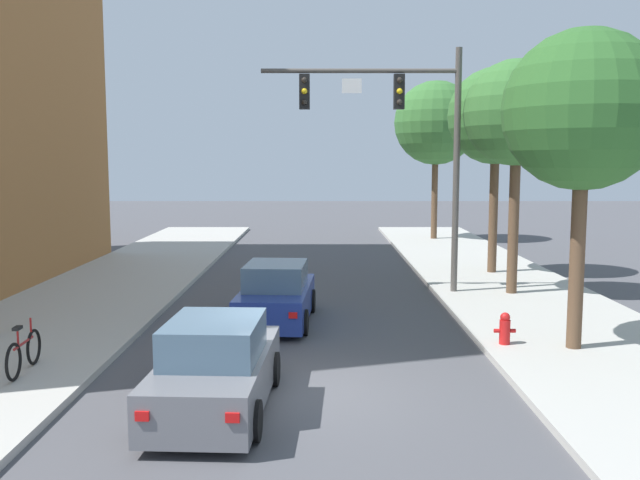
{
  "coord_description": "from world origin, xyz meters",
  "views": [
    {
      "loc": [
        0.38,
        -12.21,
        4.23
      ],
      "look_at": [
        0.37,
        7.07,
        2.0
      ],
      "focal_mm": 38.51,
      "sensor_mm": 36.0,
      "label": 1
    }
  ],
  "objects_px": {
    "traffic_signal_mast": "(402,125)",
    "street_tree_nearest": "(584,111)",
    "street_tree_farthest": "(436,123)",
    "fire_hydrant": "(505,328)",
    "street_tree_third": "(497,117)",
    "street_tree_second": "(517,114)",
    "car_following_grey": "(217,369)",
    "car_lead_blue": "(277,296)",
    "bicycle_leaning": "(24,353)"
  },
  "relations": [
    {
      "from": "street_tree_farthest",
      "to": "traffic_signal_mast",
      "type": "bearing_deg",
      "value": -103.37
    },
    {
      "from": "car_lead_blue",
      "to": "street_tree_farthest",
      "type": "distance_m",
      "value": 20.46
    },
    {
      "from": "car_following_grey",
      "to": "car_lead_blue",
      "type": "bearing_deg",
      "value": 84.42
    },
    {
      "from": "traffic_signal_mast",
      "to": "street_tree_second",
      "type": "distance_m",
      "value": 3.47
    },
    {
      "from": "fire_hydrant",
      "to": "street_tree_third",
      "type": "relative_size",
      "value": 0.1
    },
    {
      "from": "street_tree_third",
      "to": "street_tree_second",
      "type": "bearing_deg",
      "value": -95.52
    },
    {
      "from": "traffic_signal_mast",
      "to": "street_tree_nearest",
      "type": "height_order",
      "value": "traffic_signal_mast"
    },
    {
      "from": "fire_hydrant",
      "to": "car_following_grey",
      "type": "bearing_deg",
      "value": -147.89
    },
    {
      "from": "car_following_grey",
      "to": "street_tree_farthest",
      "type": "bearing_deg",
      "value": 72.54
    },
    {
      "from": "traffic_signal_mast",
      "to": "car_following_grey",
      "type": "height_order",
      "value": "traffic_signal_mast"
    },
    {
      "from": "car_following_grey",
      "to": "fire_hydrant",
      "type": "bearing_deg",
      "value": 32.11
    },
    {
      "from": "bicycle_leaning",
      "to": "street_tree_nearest",
      "type": "xyz_separation_m",
      "value": [
        11.31,
        1.78,
        4.73
      ]
    },
    {
      "from": "street_tree_nearest",
      "to": "street_tree_farthest",
      "type": "height_order",
      "value": "street_tree_farthest"
    },
    {
      "from": "car_lead_blue",
      "to": "bicycle_leaning",
      "type": "xyz_separation_m",
      "value": [
        -4.6,
        -4.72,
        -0.18
      ]
    },
    {
      "from": "bicycle_leaning",
      "to": "street_tree_nearest",
      "type": "height_order",
      "value": "street_tree_nearest"
    },
    {
      "from": "street_tree_nearest",
      "to": "street_tree_farthest",
      "type": "relative_size",
      "value": 0.84
    },
    {
      "from": "car_following_grey",
      "to": "street_tree_second",
      "type": "relative_size",
      "value": 0.6
    },
    {
      "from": "traffic_signal_mast",
      "to": "bicycle_leaning",
      "type": "bearing_deg",
      "value": -134.63
    },
    {
      "from": "street_tree_nearest",
      "to": "street_tree_third",
      "type": "bearing_deg",
      "value": 85.72
    },
    {
      "from": "car_lead_blue",
      "to": "car_following_grey",
      "type": "height_order",
      "value": "same"
    },
    {
      "from": "bicycle_leaning",
      "to": "street_tree_second",
      "type": "relative_size",
      "value": 0.25
    },
    {
      "from": "car_lead_blue",
      "to": "street_tree_second",
      "type": "height_order",
      "value": "street_tree_second"
    },
    {
      "from": "fire_hydrant",
      "to": "street_tree_farthest",
      "type": "relative_size",
      "value": 0.09
    },
    {
      "from": "street_tree_nearest",
      "to": "street_tree_second",
      "type": "distance_m",
      "value": 6.33
    },
    {
      "from": "fire_hydrant",
      "to": "car_lead_blue",
      "type": "bearing_deg",
      "value": 153.27
    },
    {
      "from": "street_tree_farthest",
      "to": "street_tree_second",
      "type": "bearing_deg",
      "value": -90.24
    },
    {
      "from": "car_following_grey",
      "to": "street_tree_third",
      "type": "distance_m",
      "value": 16.73
    },
    {
      "from": "street_tree_third",
      "to": "bicycle_leaning",
      "type": "bearing_deg",
      "value": -134.95
    },
    {
      "from": "car_following_grey",
      "to": "street_tree_second",
      "type": "distance_m",
      "value": 13.34
    },
    {
      "from": "bicycle_leaning",
      "to": "street_tree_third",
      "type": "relative_size",
      "value": 0.24
    },
    {
      "from": "traffic_signal_mast",
      "to": "street_tree_farthest",
      "type": "xyz_separation_m",
      "value": [
        3.5,
        14.75,
        0.85
      ]
    },
    {
      "from": "street_tree_second",
      "to": "street_tree_third",
      "type": "distance_m",
      "value": 4.04
    },
    {
      "from": "street_tree_third",
      "to": "fire_hydrant",
      "type": "bearing_deg",
      "value": -102.43
    },
    {
      "from": "car_following_grey",
      "to": "street_tree_farthest",
      "type": "height_order",
      "value": "street_tree_farthest"
    },
    {
      "from": "street_tree_nearest",
      "to": "street_tree_second",
      "type": "relative_size",
      "value": 0.96
    },
    {
      "from": "car_lead_blue",
      "to": "street_tree_third",
      "type": "bearing_deg",
      "value": 44.59
    },
    {
      "from": "street_tree_second",
      "to": "fire_hydrant",
      "type": "bearing_deg",
      "value": -106.87
    },
    {
      "from": "street_tree_third",
      "to": "car_lead_blue",
      "type": "bearing_deg",
      "value": -135.41
    },
    {
      "from": "street_tree_third",
      "to": "traffic_signal_mast",
      "type": "bearing_deg",
      "value": -135.66
    },
    {
      "from": "fire_hydrant",
      "to": "street_tree_nearest",
      "type": "distance_m",
      "value": 4.98
    },
    {
      "from": "car_following_grey",
      "to": "street_tree_third",
      "type": "height_order",
      "value": "street_tree_third"
    },
    {
      "from": "street_tree_third",
      "to": "street_tree_farthest",
      "type": "distance_m",
      "value": 11.01
    },
    {
      "from": "car_lead_blue",
      "to": "fire_hydrant",
      "type": "distance_m",
      "value": 5.91
    },
    {
      "from": "traffic_signal_mast",
      "to": "street_tree_farthest",
      "type": "distance_m",
      "value": 15.18
    },
    {
      "from": "car_lead_blue",
      "to": "bicycle_leaning",
      "type": "distance_m",
      "value": 6.59
    },
    {
      "from": "traffic_signal_mast",
      "to": "car_following_grey",
      "type": "distance_m",
      "value": 11.8
    },
    {
      "from": "street_tree_farthest",
      "to": "bicycle_leaning",
      "type": "bearing_deg",
      "value": -116.97
    },
    {
      "from": "car_lead_blue",
      "to": "street_tree_third",
      "type": "height_order",
      "value": "street_tree_third"
    },
    {
      "from": "fire_hydrant",
      "to": "street_tree_third",
      "type": "distance_m",
      "value": 11.56
    },
    {
      "from": "traffic_signal_mast",
      "to": "car_following_grey",
      "type": "relative_size",
      "value": 1.74
    }
  ]
}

